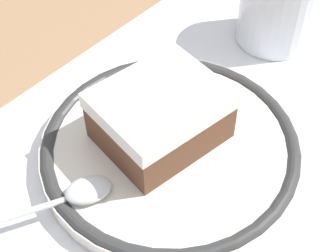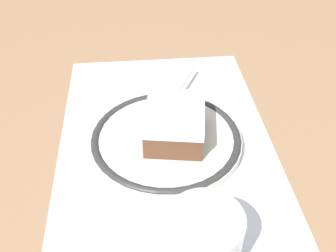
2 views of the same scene
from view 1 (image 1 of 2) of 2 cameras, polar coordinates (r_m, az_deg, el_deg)
ground_plane at (r=0.46m, az=3.24°, el=-0.61°), size 2.40×2.40×0.00m
placemat at (r=0.46m, az=3.24°, el=-0.55°), size 0.56×0.31×0.00m
plate at (r=0.43m, az=0.00°, el=-2.25°), size 0.22×0.22×0.02m
cake_slice at (r=0.41m, az=-0.88°, el=1.20°), size 0.11×0.10×0.05m
spoon at (r=0.39m, az=-10.63°, el=-7.63°), size 0.12×0.07×0.01m
cup at (r=0.54m, az=12.16°, el=12.48°), size 0.08×0.08×0.08m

